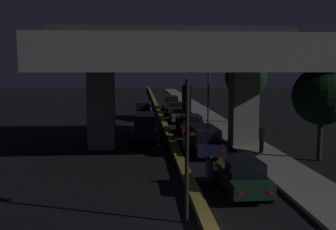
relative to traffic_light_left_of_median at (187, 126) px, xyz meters
name	(u,v)px	position (x,y,z in m)	size (l,w,h in m)	color
median_divider	(160,113)	(0.66, 32.82, -3.31)	(0.52, 126.00, 0.32)	olive
sidewalk_right	(215,121)	(5.98, 25.82, -3.38)	(2.77, 126.00, 0.17)	gray
elevated_overpass	(173,59)	(0.66, 13.43, 2.63)	(17.15, 11.71, 8.30)	gray
traffic_light_left_of_median	(187,126)	(0.00, 0.00, 0.00)	(0.30, 0.49, 5.09)	black
street_lamp	(206,76)	(4.63, 23.96, 1.31)	(2.23, 0.32, 8.10)	#2D2D30
car_dark_green_lead	(241,175)	(2.77, 3.08, -2.65)	(1.93, 4.10, 1.55)	black
car_dark_blue_second	(205,140)	(2.48, 11.13, -2.56)	(1.96, 4.81, 1.73)	#141938
car_dark_red_third	(190,124)	(2.52, 18.87, -2.65)	(2.04, 4.20, 1.60)	#591414
car_grey_fourth	(180,115)	(2.38, 26.01, -2.70)	(2.08, 4.24, 1.46)	#515459
car_dark_red_fifth	(175,108)	(2.46, 32.36, -2.69)	(1.97, 4.19, 1.53)	#591414
car_dark_green_sixth	(171,103)	(2.41, 38.05, -2.50)	(2.14, 4.56, 1.83)	black
car_dark_blue_lead_oncoming	(145,126)	(-1.28, 16.34, -2.41)	(1.97, 4.83, 2.02)	#141938
car_grey_second_oncoming	(144,109)	(-1.27, 29.50, -2.49)	(2.07, 4.38, 1.86)	#515459
motorcycle_blue_filtering_near	(209,173)	(1.56, 4.13, -2.84)	(0.32, 1.95, 1.49)	black
motorcycle_white_filtering_mid	(186,145)	(1.26, 11.15, -2.87)	(0.32, 1.95, 1.41)	black
motorcycle_red_filtering_far	(177,125)	(1.51, 19.67, -2.85)	(0.32, 1.82, 1.47)	black
pedestrian_on_sidewalk	(262,139)	(5.96, 10.36, -2.44)	(0.33, 0.33, 1.71)	#2D261E
roadside_tree_kerbside_near	(322,96)	(8.95, 8.76, 0.37)	(3.41, 3.41, 5.56)	#2D2116
roadside_tree_kerbside_mid	(246,78)	(8.68, 24.39, 1.06)	(4.10, 4.10, 6.61)	#38281C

